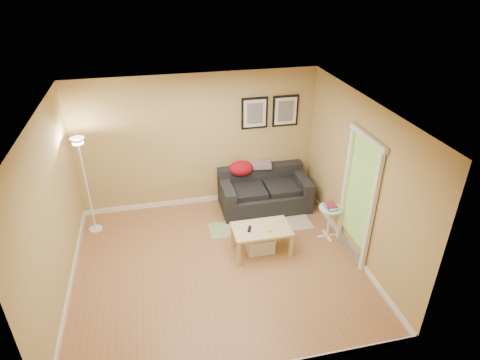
{
  "coord_description": "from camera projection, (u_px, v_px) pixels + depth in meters",
  "views": [
    {
      "loc": [
        -0.76,
        -5.01,
        4.37
      ],
      "look_at": [
        0.55,
        0.85,
        1.05
      ],
      "focal_mm": 30.51,
      "sensor_mm": 36.0,
      "label": 1
    }
  ],
  "objects": [
    {
      "name": "wall_back",
      "position": [
        198.0,
        142.0,
        7.62
      ],
      "size": [
        4.5,
        0.0,
        4.5
      ],
      "primitive_type": "plane",
      "rotation": [
        1.57,
        0.0,
        0.0
      ],
      "color": "tan",
      "rests_on": "ground"
    },
    {
      "name": "coffee_table",
      "position": [
        261.0,
        240.0,
        6.75
      ],
      "size": [
        1.01,
        0.69,
        0.47
      ],
      "primitive_type": null,
      "rotation": [
        0.0,
        0.0,
        0.13
      ],
      "color": "#DCC186",
      "rests_on": "ground"
    },
    {
      "name": "wall_right",
      "position": [
        358.0,
        180.0,
        6.34
      ],
      "size": [
        0.0,
        4.0,
        4.0
      ],
      "primitive_type": "plane",
      "rotation": [
        1.57,
        0.0,
        -1.57
      ],
      "color": "tan",
      "rests_on": "ground"
    },
    {
      "name": "sofa",
      "position": [
        265.0,
        190.0,
        7.89
      ],
      "size": [
        1.7,
        0.9,
        0.75
      ],
      "primitive_type": null,
      "color": "black",
      "rests_on": "ground"
    },
    {
      "name": "framed_print_left",
      "position": [
        255.0,
        113.0,
        7.56
      ],
      "size": [
        0.5,
        0.04,
        0.6
      ],
      "primitive_type": null,
      "color": "black",
      "rests_on": "wall_back"
    },
    {
      "name": "storage_bin",
      "position": [
        260.0,
        243.0,
        6.82
      ],
      "size": [
        0.46,
        0.34,
        0.28
      ],
      "primitive_type": null,
      "color": "white",
      "rests_on": "ground"
    },
    {
      "name": "floor_lamp",
      "position": [
        87.0,
        189.0,
        6.99
      ],
      "size": [
        0.23,
        0.23,
        1.81
      ],
      "primitive_type": null,
      "color": "white",
      "rests_on": "ground"
    },
    {
      "name": "ceiling",
      "position": [
        213.0,
        111.0,
        5.28
      ],
      "size": [
        4.5,
        4.5,
        0.0
      ],
      "primitive_type": "plane",
      "rotation": [
        3.14,
        0.0,
        0.0
      ],
      "color": "white",
      "rests_on": "wall_back"
    },
    {
      "name": "floor",
      "position": [
        218.0,
        266.0,
        6.54
      ],
      "size": [
        4.5,
        4.5,
        0.0
      ],
      "primitive_type": "plane",
      "color": "#9F6344",
      "rests_on": "ground"
    },
    {
      "name": "framed_print_right",
      "position": [
        285.0,
        111.0,
        7.67
      ],
      "size": [
        0.5,
        0.04,
        0.6
      ],
      "primitive_type": null,
      "color": "black",
      "rests_on": "wall_back"
    },
    {
      "name": "red_throw",
      "position": [
        241.0,
        168.0,
        7.85
      ],
      "size": [
        0.48,
        0.36,
        0.28
      ],
      "primitive_type": null,
      "color": "#A20F24",
      "rests_on": "sofa"
    },
    {
      "name": "baseboard_back",
      "position": [
        201.0,
        200.0,
        8.21
      ],
      "size": [
        4.5,
        0.02,
        0.1
      ],
      "primitive_type": "cube",
      "color": "white",
      "rests_on": "ground"
    },
    {
      "name": "side_table",
      "position": [
        329.0,
        222.0,
        7.08
      ],
      "size": [
        0.4,
        0.4,
        0.6
      ],
      "primitive_type": null,
      "color": "white",
      "rests_on": "ground"
    },
    {
      "name": "green_runner",
      "position": [
        229.0,
        229.0,
        7.4
      ],
      "size": [
        0.7,
        0.5,
        0.01
      ],
      "primitive_type": "cube",
      "color": "#668C4C",
      "rests_on": "ground"
    },
    {
      "name": "baseboard_right",
      "position": [
        348.0,
        244.0,
        6.94
      ],
      "size": [
        0.02,
        4.0,
        0.1
      ],
      "primitive_type": "cube",
      "color": "white",
      "rests_on": "ground"
    },
    {
      "name": "remote_control",
      "position": [
        249.0,
        229.0,
        6.6
      ],
      "size": [
        0.1,
        0.17,
        0.02
      ],
      "primitive_type": "cube",
      "rotation": [
        0.0,
        0.0,
        -0.36
      ],
      "color": "black",
      "rests_on": "coffee_table"
    },
    {
      "name": "plaid_throw",
      "position": [
        260.0,
        164.0,
        7.97
      ],
      "size": [
        0.45,
        0.32,
        0.1
      ],
      "primitive_type": null,
      "rotation": [
        0.0,
        0.0,
        -0.14
      ],
      "color": "tan",
      "rests_on": "sofa"
    },
    {
      "name": "tape_roll",
      "position": [
        269.0,
        230.0,
        6.55
      ],
      "size": [
        0.07,
        0.07,
        0.03
      ],
      "primitive_type": "cylinder",
      "color": "yellow",
      "rests_on": "coffee_table"
    },
    {
      "name": "baseboard_left",
      "position": [
        70.0,
        285.0,
        6.08
      ],
      "size": [
        0.02,
        4.0,
        0.1
      ],
      "primitive_type": "cube",
      "color": "white",
      "rests_on": "ground"
    },
    {
      "name": "area_rug",
      "position": [
        275.0,
        219.0,
        7.67
      ],
      "size": [
        1.25,
        0.85,
        0.01
      ],
      "primitive_type": "cube",
      "color": "beige",
      "rests_on": "ground"
    },
    {
      "name": "doorway",
      "position": [
        357.0,
        200.0,
        6.33
      ],
      "size": [
        0.12,
        1.01,
        2.13
      ],
      "primitive_type": null,
      "color": "white",
      "rests_on": "ground"
    },
    {
      "name": "wall_front",
      "position": [
        248.0,
        295.0,
        4.2
      ],
      "size": [
        4.5,
        0.0,
        4.5
      ],
      "primitive_type": "plane",
      "rotation": [
        -1.57,
        0.0,
        0.0
      ],
      "color": "tan",
      "rests_on": "ground"
    },
    {
      "name": "book_stack",
      "position": [
        331.0,
        206.0,
        6.91
      ],
      "size": [
        0.22,
        0.28,
        0.08
      ],
      "primitive_type": null,
      "rotation": [
        0.0,
        0.0,
        -0.14
      ],
      "color": "teal",
      "rests_on": "side_table"
    },
    {
      "name": "wall_left",
      "position": [
        51.0,
        216.0,
        5.48
      ],
      "size": [
        0.0,
        4.0,
        4.0
      ],
      "primitive_type": "plane",
      "rotation": [
        1.57,
        0.0,
        1.57
      ],
      "color": "tan",
      "rests_on": "ground"
    }
  ]
}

